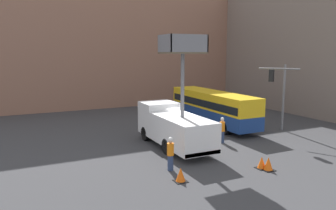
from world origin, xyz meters
name	(u,v)px	position (x,y,z in m)	size (l,w,h in m)	color
ground_plane	(186,142)	(0.00, 0.00, 0.00)	(120.00, 120.00, 0.00)	#38383A
building_backdrop_far	(105,43)	(0.00, 21.87, 7.63)	(44.00, 10.00, 15.27)	#936651
building_backdrop_side	(327,46)	(20.47, 5.11, 7.13)	(10.00, 28.00, 14.26)	gray
utility_truck	(173,124)	(-1.41, -0.74, 1.62)	(2.58, 7.47, 7.52)	white
city_bus	(213,106)	(4.86, 3.96, 1.77)	(2.42, 10.74, 3.00)	navy
traffic_light_pole	(279,87)	(8.00, -0.77, 3.74)	(3.13, 2.88, 5.50)	slate
road_worker_near_truck	(170,154)	(-3.59, -4.72, 0.95)	(0.38, 0.38, 1.89)	navy
road_worker_directing	(222,130)	(2.22, -1.30, 0.95)	(0.38, 0.38, 1.88)	navy
traffic_cone_near_truck	(181,175)	(-3.83, -6.37, 0.34)	(0.64, 0.64, 0.73)	black
traffic_cone_mid_road	(268,164)	(1.29, -7.04, 0.35)	(0.65, 0.65, 0.74)	black
traffic_cone_far_side	(262,163)	(1.15, -6.67, 0.32)	(0.60, 0.60, 0.69)	black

